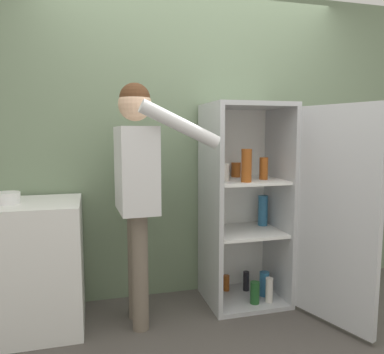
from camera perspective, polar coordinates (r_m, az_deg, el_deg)
The scene contains 6 objects.
ground_plane at distance 2.65m, azimuth 6.19°, elevation -24.65°, with size 12.00×12.00×0.00m, color #4C4742.
wall_back at distance 3.19m, azimuth 0.06°, elevation 4.92°, with size 7.00×0.06×2.55m.
refrigerator at distance 3.02m, azimuth 10.63°, elevation -4.51°, with size 0.88×1.16×1.61m.
person at distance 2.63m, azimuth -8.31°, elevation 0.38°, with size 0.67×0.59×1.72m.
counter at distance 2.91m, azimuth -23.83°, elevation -12.35°, with size 0.74×0.61×0.91m.
bowl at distance 2.79m, azimuth -26.36°, elevation -2.88°, with size 0.17×0.17×0.08m.
Camera 1 is at (-0.84, -2.10, 1.38)m, focal length 35.00 mm.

